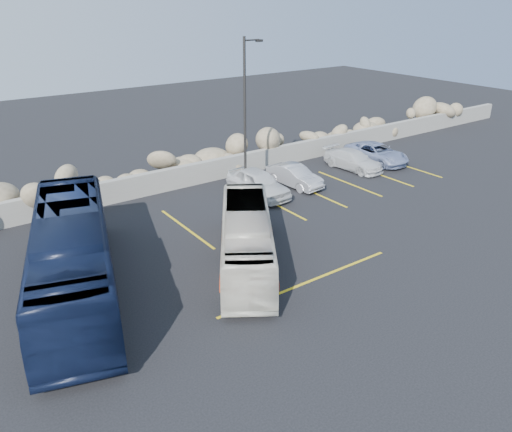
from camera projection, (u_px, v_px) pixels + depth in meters
ground at (332, 276)px, 19.00m from camera, size 90.00×90.00×0.00m
seawall at (183, 176)px, 27.71m from camera, size 60.00×0.40×1.20m
riprap_pile at (172, 159)px, 28.32m from camera, size 54.00×2.80×2.60m
parking_lines at (323, 204)px, 25.61m from camera, size 18.16×9.36×0.01m
lamppost at (246, 112)px, 25.70m from camera, size 1.14×0.18×8.00m
vintage_bus at (247, 239)px, 19.44m from camera, size 5.89×7.69×2.22m
tour_coach at (73, 256)px, 17.36m from camera, size 5.37×10.86×2.95m
car_a at (258, 183)px, 26.42m from camera, size 1.82×4.20×1.41m
car_b at (294, 176)px, 27.82m from camera, size 1.59×3.67×1.17m
car_c at (353, 160)px, 30.53m from camera, size 1.91×4.08×1.15m
car_d at (377, 153)px, 31.78m from camera, size 2.08×4.37×1.21m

